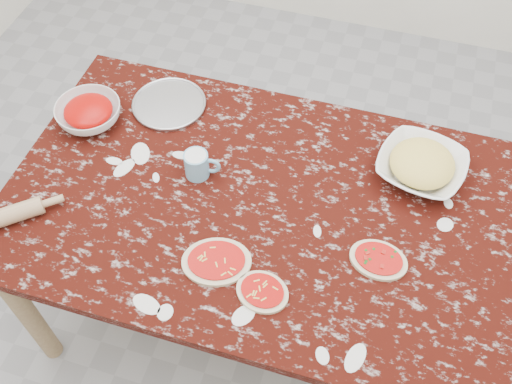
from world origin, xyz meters
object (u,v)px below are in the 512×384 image
at_px(worktable, 256,216).
at_px(sauce_bowl, 89,114).
at_px(cheese_bowl, 421,167).
at_px(pizza_tray, 169,104).
at_px(flour_mug, 198,164).

height_order(worktable, sauce_bowl, sauce_bowl).
bearing_deg(cheese_bowl, pizza_tray, 176.37).
xyz_separation_m(worktable, cheese_bowl, (0.48, 0.26, 0.12)).
xyz_separation_m(worktable, pizza_tray, (-0.43, 0.32, 0.09)).
distance_m(worktable, cheese_bowl, 0.56).
distance_m(pizza_tray, sauce_bowl, 0.28).
height_order(sauce_bowl, flour_mug, flour_mug).
bearing_deg(cheese_bowl, flour_mug, -163.17).
distance_m(cheese_bowl, flour_mug, 0.72).
bearing_deg(flour_mug, worktable, -14.08).
xyz_separation_m(pizza_tray, flour_mug, (0.21, -0.27, 0.04)).
relative_size(worktable, cheese_bowl, 5.74).
relative_size(sauce_bowl, cheese_bowl, 0.81).
distance_m(worktable, pizza_tray, 0.54).
xyz_separation_m(pizza_tray, cheese_bowl, (0.91, -0.06, 0.03)).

